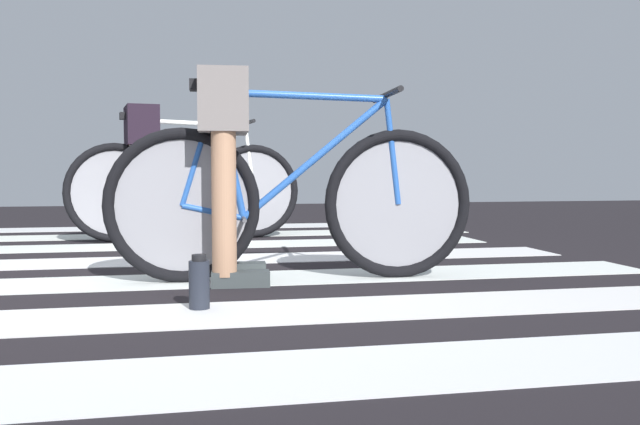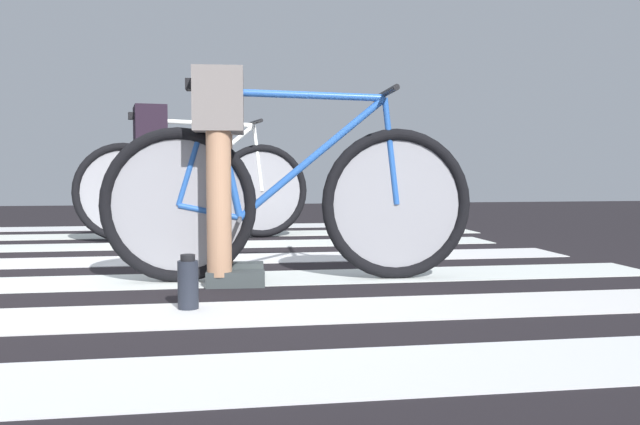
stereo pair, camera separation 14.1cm
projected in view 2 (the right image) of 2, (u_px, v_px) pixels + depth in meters
ground at (99, 281)px, 3.26m from camera, size 18.00×14.00×0.02m
crosswalk_markings at (113, 271)px, 3.51m from camera, size 5.41×5.76×0.00m
bicycle_1_of_2 at (288, 199)px, 3.18m from camera, size 1.74×0.52×0.93m
cyclist_1_of_2 at (221, 146)px, 3.13m from camera, size 0.33×0.42×0.97m
bicycle_2_of_2 at (194, 188)px, 5.07m from camera, size 1.73×0.53×0.93m
cyclist_2_of_2 at (151, 154)px, 4.96m from camera, size 0.36×0.44×0.98m
water_bottle at (188, 284)px, 2.54m from camera, size 0.08×0.08×0.21m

